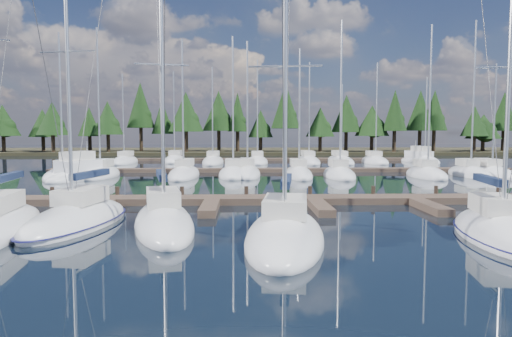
{
  "coord_description": "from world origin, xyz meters",
  "views": [
    {
      "loc": [
        -4.16,
        -9.27,
        4.22
      ],
      "look_at": [
        -3.31,
        22.0,
        1.78
      ],
      "focal_mm": 32.0,
      "sensor_mm": 36.0,
      "label": 1
    }
  ],
  "objects_px": {
    "main_dock": "(314,201)",
    "front_sailboat_3": "(285,235)",
    "front_sailboat_2": "(164,222)",
    "motor_yacht_right": "(419,159)",
    "front_sailboat_1": "(78,220)",
    "front_sailboat_4": "(498,232)",
    "motor_yacht_left": "(81,174)"
  },
  "relations": [
    {
      "from": "front_sailboat_1",
      "to": "motor_yacht_right",
      "type": "height_order",
      "value": "front_sailboat_1"
    },
    {
      "from": "front_sailboat_1",
      "to": "front_sailboat_2",
      "type": "height_order",
      "value": "front_sailboat_1"
    },
    {
      "from": "main_dock",
      "to": "front_sailboat_2",
      "type": "xyz_separation_m",
      "value": [
        -7.7,
        -6.61,
        0.08
      ]
    },
    {
      "from": "front_sailboat_3",
      "to": "motor_yacht_left",
      "type": "relative_size",
      "value": 1.36
    },
    {
      "from": "front_sailboat_4",
      "to": "front_sailboat_3",
      "type": "bearing_deg",
      "value": -178.0
    },
    {
      "from": "main_dock",
      "to": "front_sailboat_3",
      "type": "relative_size",
      "value": 3.64
    },
    {
      "from": "front_sailboat_2",
      "to": "front_sailboat_1",
      "type": "bearing_deg",
      "value": 170.42
    },
    {
      "from": "main_dock",
      "to": "front_sailboat_4",
      "type": "relative_size",
      "value": 3.61
    },
    {
      "from": "main_dock",
      "to": "front_sailboat_1",
      "type": "bearing_deg",
      "value": -153.15
    },
    {
      "from": "front_sailboat_2",
      "to": "front_sailboat_4",
      "type": "relative_size",
      "value": 1.06
    },
    {
      "from": "motor_yacht_right",
      "to": "front_sailboat_2",
      "type": "bearing_deg",
      "value": -122.56
    },
    {
      "from": "front_sailboat_2",
      "to": "front_sailboat_3",
      "type": "height_order",
      "value": "front_sailboat_2"
    },
    {
      "from": "front_sailboat_1",
      "to": "motor_yacht_right",
      "type": "xyz_separation_m",
      "value": [
        32.97,
        44.66,
        0.15
      ]
    },
    {
      "from": "front_sailboat_3",
      "to": "motor_yacht_right",
      "type": "distance_m",
      "value": 53.63
    },
    {
      "from": "front_sailboat_2",
      "to": "front_sailboat_4",
      "type": "xyz_separation_m",
      "value": [
        13.68,
        -2.42,
        -0.01
      ]
    },
    {
      "from": "main_dock",
      "to": "motor_yacht_right",
      "type": "distance_m",
      "value": 44.17
    },
    {
      "from": "front_sailboat_3",
      "to": "front_sailboat_4",
      "type": "height_order",
      "value": "front_sailboat_4"
    },
    {
      "from": "front_sailboat_1",
      "to": "front_sailboat_3",
      "type": "distance_m",
      "value": 9.76
    },
    {
      "from": "front_sailboat_4",
      "to": "motor_yacht_left",
      "type": "height_order",
      "value": "front_sailboat_4"
    },
    {
      "from": "front_sailboat_2",
      "to": "motor_yacht_right",
      "type": "height_order",
      "value": "front_sailboat_2"
    },
    {
      "from": "front_sailboat_2",
      "to": "front_sailboat_3",
      "type": "xyz_separation_m",
      "value": [
        5.13,
        -2.72,
        -0.02
      ]
    },
    {
      "from": "main_dock",
      "to": "front_sailboat_3",
      "type": "distance_m",
      "value": 9.68
    },
    {
      "from": "motor_yacht_right",
      "to": "front_sailboat_3",
      "type": "bearing_deg",
      "value": -116.36
    },
    {
      "from": "main_dock",
      "to": "front_sailboat_4",
      "type": "bearing_deg",
      "value": -56.52
    },
    {
      "from": "front_sailboat_2",
      "to": "main_dock",
      "type": "bearing_deg",
      "value": 40.64
    },
    {
      "from": "front_sailboat_4",
      "to": "motor_yacht_right",
      "type": "relative_size",
      "value": 1.5
    },
    {
      "from": "front_sailboat_3",
      "to": "motor_yacht_right",
      "type": "bearing_deg",
      "value": 63.64
    },
    {
      "from": "front_sailboat_1",
      "to": "front_sailboat_2",
      "type": "distance_m",
      "value": 4.08
    },
    {
      "from": "front_sailboat_3",
      "to": "motor_yacht_right",
      "type": "xyz_separation_m",
      "value": [
        23.82,
        48.05,
        0.16
      ]
    },
    {
      "from": "main_dock",
      "to": "motor_yacht_left",
      "type": "relative_size",
      "value": 4.97
    },
    {
      "from": "front_sailboat_2",
      "to": "motor_yacht_left",
      "type": "xyz_separation_m",
      "value": [
        -11.31,
        21.87,
        0.18
      ]
    },
    {
      "from": "front_sailboat_1",
      "to": "front_sailboat_3",
      "type": "relative_size",
      "value": 1.16
    }
  ]
}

